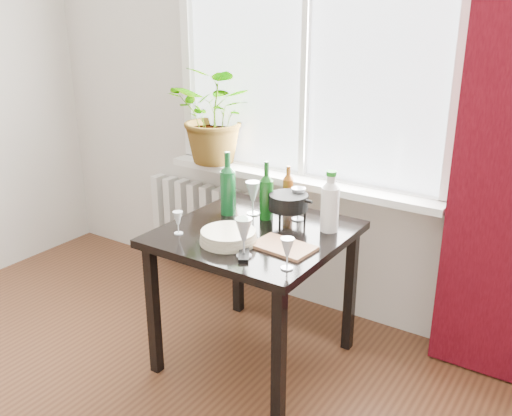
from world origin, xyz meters
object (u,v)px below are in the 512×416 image
Objects in this scene: cleaning_bottle at (330,201)px; wineglass_front_left at (178,223)px; wine_bottle_left at (228,183)px; radiator at (202,223)px; wineglass_back_center at (298,203)px; fondue_pot at (288,209)px; wineglass_far_right at (287,253)px; plate_stack at (228,237)px; table at (255,247)px; wineglass_back_left at (253,198)px; potted_plant at (217,115)px; cutting_board at (283,247)px; wine_bottle_right at (266,190)px; bottle_amber at (288,187)px; wineglass_front_right at (244,237)px; tv_remote at (244,254)px.

wineglass_front_left is at bearing -143.14° from cleaning_bottle.
wine_bottle_left is at bearing 83.89° from wineglass_front_left.
radiator is at bearing 159.44° from cleaning_bottle.
radiator is at bearing 157.87° from wineglass_back_center.
radiator is 1.13m from fondue_pot.
plate_stack is at bearing 166.47° from wineglass_far_right.
table is 0.29m from wineglass_back_left.
potted_plant is (-0.66, 0.59, 0.50)m from table.
radiator is 2.90× the size of cutting_board.
wineglass_far_right reaches higher than cutting_board.
wineglass_back_center is at bearing 27.88° from wine_bottle_right.
cutting_board is at bearing -38.83° from wineglass_back_left.
table is 3.60× the size of bottle_amber.
wine_bottle_right is at bearing 110.50° from wineglass_front_right.
wineglass_front_left is (-0.04, -0.36, -0.11)m from wine_bottle_left.
wineglass_front_right reaches higher than wineglass_back_center.
potted_plant reaches higher than wine_bottle_right.
cleaning_bottle is (0.34, 0.03, 0.00)m from wine_bottle_right.
tv_remote is (-0.22, 0.01, -0.06)m from wineglass_far_right.
wineglass_front_right is at bearing -69.50° from wine_bottle_right.
wineglass_front_right reaches higher than table.
wine_bottle_right is (0.62, -0.42, -0.25)m from potted_plant.
potted_plant is 3.88× the size of tv_remote.
table is at bearing -36.54° from radiator.
wineglass_front_right is (0.15, -0.64, -0.03)m from bottle_amber.
wineglass_front_right is 1.29× the size of wineglass_far_right.
plate_stack is at bearing -161.59° from cutting_board.
wine_bottle_right reaches higher than wineglass_back_center.
wineglass_far_right is 1.22× the size of wineglass_front_left.
wineglass_back_center is at bearing 109.13° from cutting_board.
tv_remote is (0.79, -0.86, -0.40)m from potted_plant.
wine_bottle_right is 1.11× the size of cutting_board.
potted_plant reaches higher than wine_bottle_left.
wineglass_front_left is 0.27m from plate_stack.
tv_remote is at bearing -47.49° from potted_plant.
wineglass_back_left is (-0.48, 0.46, 0.02)m from wineglass_far_right.
wine_bottle_left reaches higher than fondue_pot.
potted_plant is at bearing 160.93° from bottle_amber.
wine_bottle_right is at bearing -33.95° from potted_plant.
wineglass_front_right is (0.98, -0.91, 0.45)m from radiator.
fondue_pot is (0.09, 0.17, 0.17)m from table.
table is at bearing 83.54° from plate_stack.
wineglass_front_left is 0.75× the size of tv_remote.
wineglass_far_right is (0.22, -0.00, -0.02)m from wineglass_front_right.
wine_bottle_left is 0.15m from wineglass_back_left.
table is 0.27m from cutting_board.
table is 4.65× the size of wineglass_back_left.
wine_bottle_left is at bearing -48.32° from potted_plant.
wine_bottle_right is at bearing 59.25° from wineglass_front_left.
fondue_pot is at bearing 73.43° from plate_stack.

